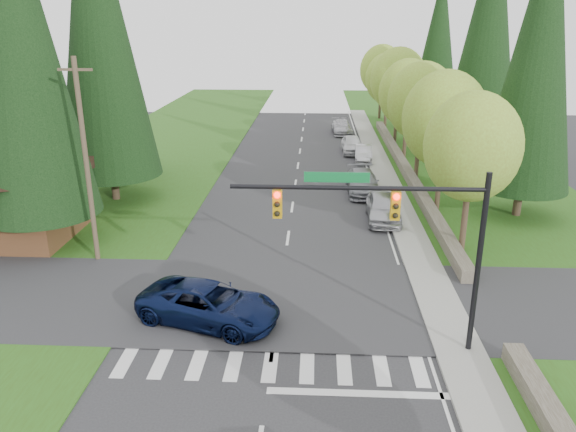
# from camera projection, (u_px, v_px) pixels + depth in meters

# --- Properties ---
(ground) EXTENTS (120.00, 120.00, 0.00)m
(ground) POSITION_uv_depth(u_px,v_px,m) (262.00, 428.00, 16.76)
(ground) COLOR #28282B
(ground) RESTS_ON ground
(grass_east) EXTENTS (14.00, 110.00, 0.06)m
(grass_east) POSITION_uv_depth(u_px,v_px,m) (499.00, 215.00, 34.98)
(grass_east) COLOR #2C4E15
(grass_east) RESTS_ON ground
(grass_west) EXTENTS (14.00, 110.00, 0.06)m
(grass_west) POSITION_uv_depth(u_px,v_px,m) (91.00, 208.00, 36.22)
(grass_west) COLOR #2C4E15
(grass_west) RESTS_ON ground
(cross_street) EXTENTS (120.00, 8.00, 0.10)m
(cross_street) POSITION_uv_depth(u_px,v_px,m) (279.00, 301.00, 24.30)
(cross_street) COLOR #28282B
(cross_street) RESTS_ON ground
(sidewalk_east) EXTENTS (1.80, 80.00, 0.13)m
(sidewalk_east) POSITION_uv_depth(u_px,v_px,m) (397.00, 203.00, 37.14)
(sidewalk_east) COLOR gray
(sidewalk_east) RESTS_ON ground
(curb_east) EXTENTS (0.20, 80.00, 0.13)m
(curb_east) POSITION_uv_depth(u_px,v_px,m) (384.00, 203.00, 37.18)
(curb_east) COLOR gray
(curb_east) RESTS_ON ground
(stone_wall_north) EXTENTS (0.70, 40.00, 0.70)m
(stone_wall_north) POSITION_uv_depth(u_px,v_px,m) (405.00, 169.00, 44.51)
(stone_wall_north) COLOR #4C4438
(stone_wall_north) RESTS_ON ground
(traffic_signal) EXTENTS (8.70, 0.37, 6.80)m
(traffic_signal) POSITION_uv_depth(u_px,v_px,m) (399.00, 223.00, 19.14)
(traffic_signal) COLOR black
(traffic_signal) RESTS_ON ground
(brown_building) EXTENTS (8.40, 8.40, 5.40)m
(brown_building) POSITION_uv_depth(u_px,v_px,m) (13.00, 183.00, 30.58)
(brown_building) COLOR #4C2D19
(brown_building) RESTS_ON ground
(utility_pole) EXTENTS (1.60, 0.24, 10.00)m
(utility_pole) POSITION_uv_depth(u_px,v_px,m) (86.00, 161.00, 26.82)
(utility_pole) COLOR #473828
(utility_pole) RESTS_ON ground
(decid_tree_0) EXTENTS (4.80, 4.80, 8.37)m
(decid_tree_0) POSITION_uv_depth(u_px,v_px,m) (472.00, 147.00, 27.66)
(decid_tree_0) COLOR #38281C
(decid_tree_0) RESTS_ON ground
(decid_tree_1) EXTENTS (5.20, 5.20, 8.80)m
(decid_tree_1) POSITION_uv_depth(u_px,v_px,m) (445.00, 119.00, 34.19)
(decid_tree_1) COLOR #38281C
(decid_tree_1) RESTS_ON ground
(decid_tree_2) EXTENTS (5.00, 5.00, 8.82)m
(decid_tree_2) POSITION_uv_depth(u_px,v_px,m) (422.00, 101.00, 40.75)
(decid_tree_2) COLOR #38281C
(decid_tree_2) RESTS_ON ground
(decid_tree_3) EXTENTS (5.00, 5.00, 8.55)m
(decid_tree_3) POSITION_uv_depth(u_px,v_px,m) (408.00, 93.00, 47.43)
(decid_tree_3) COLOR #38281C
(decid_tree_3) RESTS_ON ground
(decid_tree_4) EXTENTS (5.40, 5.40, 9.18)m
(decid_tree_4) POSITION_uv_depth(u_px,v_px,m) (398.00, 80.00, 53.89)
(decid_tree_4) COLOR #38281C
(decid_tree_4) RESTS_ON ground
(decid_tree_5) EXTENTS (4.80, 4.80, 8.30)m
(decid_tree_5) POSITION_uv_depth(u_px,v_px,m) (388.00, 78.00, 60.67)
(decid_tree_5) COLOR #38281C
(decid_tree_5) RESTS_ON ground
(decid_tree_6) EXTENTS (5.20, 5.20, 8.86)m
(decid_tree_6) POSITION_uv_depth(u_px,v_px,m) (382.00, 70.00, 67.16)
(decid_tree_6) COLOR #38281C
(decid_tree_6) RESTS_ON ground
(conifer_w_a) EXTENTS (6.12, 6.12, 19.80)m
(conifer_w_a) POSITION_uv_depth(u_px,v_px,m) (17.00, 36.00, 27.01)
(conifer_w_a) COLOR #38281C
(conifer_w_a) RESTS_ON ground
(conifer_w_b) EXTENTS (5.44, 5.44, 17.80)m
(conifer_w_b) POSITION_uv_depth(u_px,v_px,m) (4.00, 53.00, 31.25)
(conifer_w_b) COLOR #38281C
(conifer_w_b) RESTS_ON ground
(conifer_w_c) EXTENTS (6.46, 6.46, 20.80)m
(conifer_w_c) POSITION_uv_depth(u_px,v_px,m) (98.00, 24.00, 34.33)
(conifer_w_c) COLOR #38281C
(conifer_w_c) RESTS_ON ground
(conifer_w_e) EXTENTS (5.78, 5.78, 18.80)m
(conifer_w_e) POSITION_uv_depth(u_px,v_px,m) (103.00, 38.00, 40.42)
(conifer_w_e) COLOR #38281C
(conifer_w_e) RESTS_ON ground
(conifer_e_a) EXTENTS (5.44, 5.44, 17.80)m
(conifer_e_a) POSITION_uv_depth(u_px,v_px,m) (539.00, 52.00, 31.70)
(conifer_e_a) COLOR #38281C
(conifer_e_a) RESTS_ON ground
(conifer_e_b) EXTENTS (6.12, 6.12, 19.80)m
(conifer_e_b) POSITION_uv_depth(u_px,v_px,m) (488.00, 30.00, 44.51)
(conifer_e_b) COLOR #38281C
(conifer_e_b) RESTS_ON ground
(conifer_e_c) EXTENTS (5.10, 5.10, 16.80)m
(conifer_e_c) POSITION_uv_depth(u_px,v_px,m) (438.00, 43.00, 58.25)
(conifer_e_c) COLOR #38281C
(conifer_e_c) RESTS_ON ground
(suv_navy) EXTENTS (6.28, 4.32, 1.60)m
(suv_navy) POSITION_uv_depth(u_px,v_px,m) (209.00, 304.00, 22.42)
(suv_navy) COLOR #0B1437
(suv_navy) RESTS_ON ground
(parked_car_a) EXTENTS (2.06, 4.88, 1.65)m
(parked_car_a) POSITION_uv_depth(u_px,v_px,m) (383.00, 208.00, 33.80)
(parked_car_a) COLOR #ADAEB2
(parked_car_a) RESTS_ON ground
(parked_car_b) EXTENTS (2.24, 5.34, 1.54)m
(parked_car_b) POSITION_uv_depth(u_px,v_px,m) (363.00, 182.00, 39.29)
(parked_car_b) COLOR gray
(parked_car_b) RESTS_ON ground
(parked_car_c) EXTENTS (1.70, 4.13, 1.33)m
(parked_car_c) POSITION_uv_depth(u_px,v_px,m) (364.00, 153.00, 48.33)
(parked_car_c) COLOR #AAA9AE
(parked_car_c) RESTS_ON ground
(parked_car_d) EXTENTS (1.94, 4.58, 1.55)m
(parked_car_d) POSITION_uv_depth(u_px,v_px,m) (352.00, 145.00, 51.17)
(parked_car_d) COLOR silver
(parked_car_d) RESTS_ON ground
(parked_car_e) EXTENTS (2.26, 4.99, 1.42)m
(parked_car_e) POSITION_uv_depth(u_px,v_px,m) (342.00, 127.00, 59.80)
(parked_car_e) COLOR #A6A6AB
(parked_car_e) RESTS_ON ground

